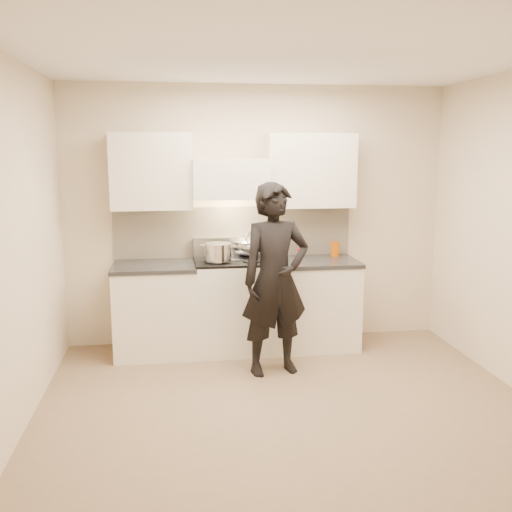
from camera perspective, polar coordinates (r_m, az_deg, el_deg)
The scene contains 11 objects.
ground_plane at distance 4.74m, azimuth 3.24°, elevation -14.84°, with size 4.00×4.00×0.00m, color #83694C.
room_shell at distance 4.66m, azimuth 1.85°, elevation 5.19°, with size 4.04×3.54×2.70m.
stove at distance 5.86m, azimuth -2.35°, elevation -4.88°, with size 0.76×0.65×0.96m.
counter_right at distance 6.00m, azimuth 5.59°, elevation -4.69°, with size 0.92×0.67×0.92m.
counter_left at distance 5.84m, azimuth -10.01°, elevation -5.23°, with size 0.82×0.67×0.92m.
wok at distance 5.86m, azimuth -0.56°, elevation 1.08°, with size 0.41×0.51×0.33m.
stock_pot at distance 5.61m, azimuth -3.81°, elevation 0.40°, with size 0.35×0.34×0.17m.
utensil_crock at distance 5.99m, azimuth 2.08°, elevation 0.73°, with size 0.11×0.11×0.30m.
spice_jar at distance 6.05m, azimuth 4.39°, elevation 0.32°, with size 0.04×0.04×0.09m.
oil_glass at distance 6.11m, azimuth 7.92°, elevation 0.71°, with size 0.09×0.09×0.16m.
person at distance 5.17m, azimuth 1.94°, elevation -2.37°, with size 0.64×0.42×1.76m, color black.
Camera 1 is at (-0.86, -4.20, 2.03)m, focal length 40.00 mm.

